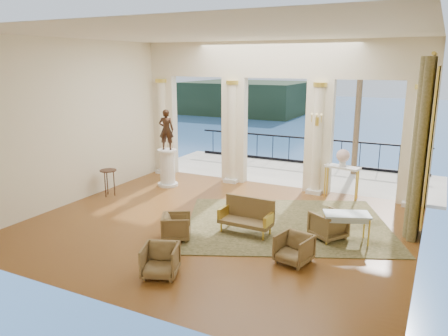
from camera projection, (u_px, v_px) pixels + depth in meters
The scene contains 23 objects.
floor at pixel (218, 225), 10.70m from camera, with size 9.00×9.00×0.00m, color #55260C.
room_walls at pixel (193, 112), 9.04m from camera, with size 9.00×9.00×9.00m.
arcade at pixel (275, 105), 13.40m from camera, with size 9.00×0.56×4.50m.
terrace at pixel (292, 174), 15.74m from camera, with size 10.00×3.60×0.10m, color #ADA090.
balustrade at pixel (306, 153), 17.02m from camera, with size 9.00×0.06×1.03m.
palm_tree at pixel (362, 55), 14.57m from camera, with size 2.00×2.00×4.50m.
headland at pixel (247, 97), 85.23m from camera, with size 22.00×18.00×6.00m, color black.
sea at pixel (406, 130), 64.17m from camera, with size 160.00×160.00×0.00m, color #21549A.
curtain at pixel (421, 149), 9.64m from camera, with size 0.33×1.40×4.09m.
window_frame at pixel (431, 146), 9.54m from camera, with size 0.04×1.60×3.40m, color #E8C74C.
wall_sconce at pixel (317, 121), 12.60m from camera, with size 0.30×0.11×0.33m.
rug at pixel (287, 224), 10.71m from camera, with size 4.83×3.76×0.02m, color #2F3318.
armchair_a at pixel (160, 259), 8.08m from camera, with size 0.64×0.60×0.66m, color #473722.
armchair_b at pixel (294, 247), 8.62m from camera, with size 0.63×0.59×0.64m, color #473722.
armchair_c at pixel (328, 223), 9.81m from camera, with size 0.67×0.63×0.69m, color #473722.
armchair_d at pixel (176, 225), 9.77m from camera, with size 0.62×0.58×0.64m, color #473722.
settee at pixel (247, 216), 10.13m from camera, with size 1.25×0.56×0.82m.
game_table at pixel (347, 216), 9.53m from camera, with size 1.10×0.86×0.67m.
pedestal at pixel (167, 168), 13.92m from camera, with size 0.65×0.65×1.18m.
statue at pixel (166, 130), 13.62m from camera, with size 0.46×0.30×1.27m, color #312016.
console_table at pixel (342, 172), 12.63m from camera, with size 1.06×0.59×0.95m.
urn at pixel (343, 157), 12.52m from camera, with size 0.38×0.38×0.50m.
side_table at pixel (108, 174), 12.86m from camera, with size 0.49×0.49×0.79m.
Camera 1 is at (4.65, -8.92, 3.90)m, focal length 35.00 mm.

